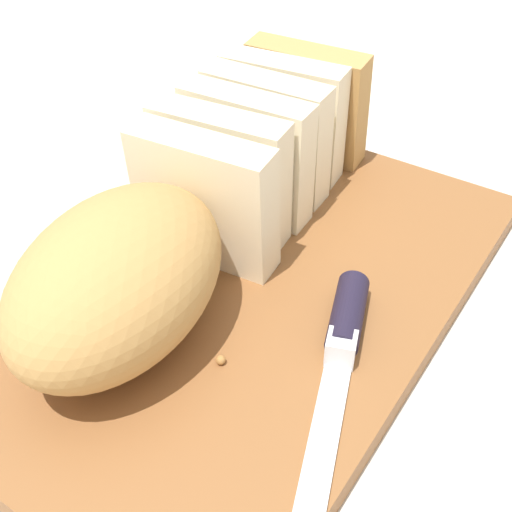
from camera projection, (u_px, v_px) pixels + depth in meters
ground_plane at (256, 305)px, 0.54m from camera, size 3.00×3.00×0.00m
cutting_board at (256, 295)px, 0.54m from camera, size 0.47×0.28×0.02m
bread_loaf at (196, 205)px, 0.52m from camera, size 0.41×0.15×0.11m
bread_knife at (342, 343)px, 0.47m from camera, size 0.25×0.10×0.02m
crumb_near_knife at (211, 258)px, 0.55m from camera, size 0.01×0.01×0.01m
crumb_near_loaf at (221, 360)px, 0.46m from camera, size 0.01×0.01×0.01m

